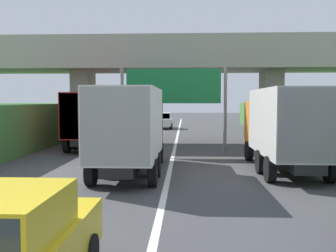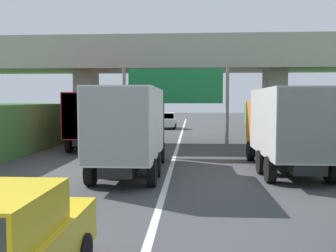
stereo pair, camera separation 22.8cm
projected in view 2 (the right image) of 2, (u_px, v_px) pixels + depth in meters
The scene contains 11 objects.
lane_centre_stripe at pixel (176, 153), 21.20m from camera, with size 0.20×84.90×0.01m, color white.
overpass_bridge at pixel (179, 66), 26.44m from camera, with size 40.00×4.80×7.33m.
overhead_highway_sign at pixel (175, 91), 20.49m from camera, with size 5.88×0.18×4.83m.
truck_black at pixel (131, 126), 15.02m from camera, with size 2.44×7.30×3.44m.
truck_orange at pixel (285, 125), 15.48m from camera, with size 2.44×7.30×3.44m.
truck_red at pixel (98, 117), 23.48m from camera, with size 2.44×7.30×3.44m.
car_white at pixel (167, 121), 40.53m from camera, with size 1.86×4.10×1.72m.
construction_barrel_2 at pixel (316, 155), 17.33m from camera, with size 0.57×0.57×0.90m.
construction_barrel_3 at pixel (287, 142), 22.64m from camera, with size 0.57×0.57×0.90m.
construction_barrel_4 at pixel (266, 134), 27.96m from camera, with size 0.57×0.57×0.90m.
construction_barrel_5 at pixel (256, 129), 33.25m from camera, with size 0.57×0.57×0.90m.
Camera 2 is at (0.87, 1.40, 2.92)m, focal length 39.79 mm.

